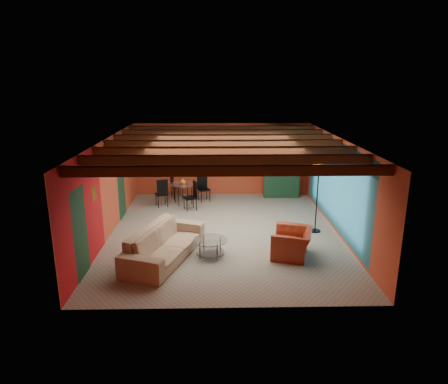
{
  "coord_description": "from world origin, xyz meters",
  "views": [
    {
      "loc": [
        -0.25,
        -10.92,
        4.33
      ],
      "look_at": [
        0.0,
        0.2,
        1.15
      ],
      "focal_mm": 32.29,
      "sensor_mm": 36.0,
      "label": 1
    }
  ],
  "objects_px": {
    "armchair": "(292,243)",
    "dining_table": "(183,190)",
    "potted_plant": "(282,131)",
    "sofa": "(165,243)",
    "vase": "(183,173)",
    "coffee_table": "(210,247)",
    "floor_lamp": "(317,199)",
    "armoire": "(281,167)"
  },
  "relations": [
    {
      "from": "sofa",
      "to": "vase",
      "type": "xyz_separation_m",
      "value": [
        0.12,
        4.5,
        0.7
      ]
    },
    {
      "from": "armchair",
      "to": "vase",
      "type": "height_order",
      "value": "vase"
    },
    {
      "from": "armoire",
      "to": "coffee_table",
      "type": "bearing_deg",
      "value": -114.81
    },
    {
      "from": "potted_plant",
      "to": "dining_table",
      "type": "bearing_deg",
      "value": -165.42
    },
    {
      "from": "potted_plant",
      "to": "vase",
      "type": "distance_m",
      "value": 3.94
    },
    {
      "from": "armchair",
      "to": "dining_table",
      "type": "relative_size",
      "value": 0.56
    },
    {
      "from": "armchair",
      "to": "vase",
      "type": "bearing_deg",
      "value": -128.87
    },
    {
      "from": "dining_table",
      "to": "armoire",
      "type": "distance_m",
      "value": 3.76
    },
    {
      "from": "armchair",
      "to": "potted_plant",
      "type": "bearing_deg",
      "value": -169.17
    },
    {
      "from": "armchair",
      "to": "dining_table",
      "type": "xyz_separation_m",
      "value": [
        -3.04,
        4.43,
        0.15
      ]
    },
    {
      "from": "armchair",
      "to": "sofa",
      "type": "bearing_deg",
      "value": -71.96
    },
    {
      "from": "armoire",
      "to": "armchair",
      "type": "bearing_deg",
      "value": -94.6
    },
    {
      "from": "sofa",
      "to": "armchair",
      "type": "xyz_separation_m",
      "value": [
        3.16,
        0.08,
        -0.05
      ]
    },
    {
      "from": "coffee_table",
      "to": "dining_table",
      "type": "bearing_deg",
      "value": 102.93
    },
    {
      "from": "armchair",
      "to": "floor_lamp",
      "type": "xyz_separation_m",
      "value": [
        0.99,
        1.66,
        0.64
      ]
    },
    {
      "from": "dining_table",
      "to": "potted_plant",
      "type": "distance_m",
      "value": 4.19
    },
    {
      "from": "dining_table",
      "to": "potted_plant",
      "type": "relative_size",
      "value": 4.36
    },
    {
      "from": "armoire",
      "to": "vase",
      "type": "height_order",
      "value": "armoire"
    },
    {
      "from": "armchair",
      "to": "armoire",
      "type": "height_order",
      "value": "armoire"
    },
    {
      "from": "armoire",
      "to": "dining_table",
      "type": "bearing_deg",
      "value": -164.25
    },
    {
      "from": "dining_table",
      "to": "floor_lamp",
      "type": "distance_m",
      "value": 4.92
    },
    {
      "from": "vase",
      "to": "armchair",
      "type": "bearing_deg",
      "value": -55.47
    },
    {
      "from": "vase",
      "to": "armoire",
      "type": "bearing_deg",
      "value": 14.58
    },
    {
      "from": "armoire",
      "to": "potted_plant",
      "type": "relative_size",
      "value": 5.04
    },
    {
      "from": "floor_lamp",
      "to": "potted_plant",
      "type": "height_order",
      "value": "potted_plant"
    },
    {
      "from": "sofa",
      "to": "armchair",
      "type": "relative_size",
      "value": 2.56
    },
    {
      "from": "armchair",
      "to": "dining_table",
      "type": "height_order",
      "value": "dining_table"
    },
    {
      "from": "sofa",
      "to": "armoire",
      "type": "xyz_separation_m",
      "value": [
        3.7,
        5.44,
        0.71
      ]
    },
    {
      "from": "floor_lamp",
      "to": "coffee_table",
      "type": "bearing_deg",
      "value": -152.22
    },
    {
      "from": "dining_table",
      "to": "potted_plant",
      "type": "height_order",
      "value": "potted_plant"
    },
    {
      "from": "armchair",
      "to": "vase",
      "type": "distance_m",
      "value": 5.42
    },
    {
      "from": "armoire",
      "to": "sofa",
      "type": "bearing_deg",
      "value": -123.08
    },
    {
      "from": "sofa",
      "to": "armoire",
      "type": "height_order",
      "value": "armoire"
    },
    {
      "from": "coffee_table",
      "to": "floor_lamp",
      "type": "bearing_deg",
      "value": 27.78
    },
    {
      "from": "potted_plant",
      "to": "vase",
      "type": "bearing_deg",
      "value": -165.42
    },
    {
      "from": "floor_lamp",
      "to": "vase",
      "type": "height_order",
      "value": "floor_lamp"
    },
    {
      "from": "coffee_table",
      "to": "armoire",
      "type": "distance_m",
      "value": 5.96
    },
    {
      "from": "vase",
      "to": "potted_plant",
      "type": "bearing_deg",
      "value": 14.58
    },
    {
      "from": "armoire",
      "to": "vase",
      "type": "xyz_separation_m",
      "value": [
        -3.59,
        -0.93,
        -0.01
      ]
    },
    {
      "from": "coffee_table",
      "to": "vase",
      "type": "height_order",
      "value": "vase"
    },
    {
      "from": "dining_table",
      "to": "potted_plant",
      "type": "xyz_separation_m",
      "value": [
        3.59,
        0.93,
        1.94
      ]
    },
    {
      "from": "vase",
      "to": "floor_lamp",
      "type": "bearing_deg",
      "value": -34.46
    }
  ]
}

